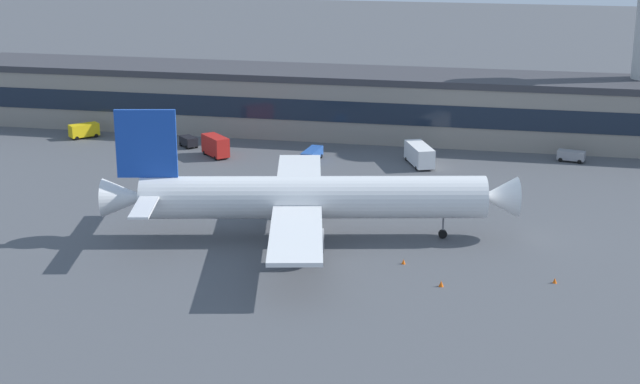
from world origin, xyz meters
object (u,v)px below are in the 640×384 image
(airliner, at_px, (306,197))
(baggage_tug, at_px, (189,141))
(traffic_cone_1, at_px, (555,280))
(crew_van, at_px, (83,130))
(stair_truck, at_px, (216,145))
(follow_me_car, at_px, (572,155))
(traffic_cone_2, at_px, (441,284))
(traffic_cone_0, at_px, (404,262))
(fuel_truck, at_px, (420,154))
(belt_loader, at_px, (312,154))

(airliner, bearing_deg, baggage_tug, 125.94)
(traffic_cone_1, bearing_deg, airliner, 163.82)
(baggage_tug, bearing_deg, crew_van, 172.75)
(airliner, bearing_deg, stair_truck, 122.96)
(airliner, xyz_separation_m, baggage_tug, (-30.58, 42.19, -4.39))
(follow_me_car, bearing_deg, traffic_cone_2, -105.67)
(baggage_tug, distance_m, traffic_cone_1, 79.78)
(baggage_tug, bearing_deg, follow_me_car, 3.20)
(crew_van, bearing_deg, airliner, -41.01)
(baggage_tug, xyz_separation_m, traffic_cone_0, (43.83, -48.65, -0.78))
(traffic_cone_1, xyz_separation_m, traffic_cone_2, (-12.45, -3.66, 0.04))
(traffic_cone_1, bearing_deg, fuel_truck, 113.38)
(airliner, bearing_deg, follow_me_car, 52.94)
(belt_loader, xyz_separation_m, traffic_cone_0, (20.74, -43.86, -0.85))
(traffic_cone_0, height_order, traffic_cone_1, traffic_cone_1)
(airliner, distance_m, belt_loader, 38.38)
(fuel_truck, bearing_deg, crew_van, 173.97)
(airliner, relative_size, traffic_cone_1, 83.87)
(airliner, relative_size, traffic_cone_2, 74.47)
(fuel_truck, distance_m, follow_me_car, 25.49)
(traffic_cone_0, relative_size, traffic_cone_1, 0.97)
(stair_truck, bearing_deg, baggage_tug, 141.29)
(crew_van, distance_m, baggage_tug, 21.18)
(airliner, height_order, follow_me_car, airliner)
(follow_me_car, bearing_deg, airliner, -127.06)
(fuel_truck, height_order, traffic_cone_1, fuel_truck)
(crew_van, height_order, traffic_cone_2, crew_van)
(fuel_truck, distance_m, traffic_cone_1, 51.47)
(airliner, xyz_separation_m, traffic_cone_1, (30.69, -8.90, -5.16))
(baggage_tug, height_order, follow_me_car, same)
(belt_loader, distance_m, stair_truck, 16.41)
(belt_loader, xyz_separation_m, baggage_tug, (-23.09, 4.79, -0.07))
(airliner, height_order, traffic_cone_1, airliner)
(airliner, relative_size, follow_me_car, 11.11)
(traffic_cone_0, distance_m, traffic_cone_2, 7.87)
(traffic_cone_0, bearing_deg, follow_me_car, 67.78)
(fuel_truck, bearing_deg, baggage_tug, 174.59)
(stair_truck, height_order, traffic_cone_1, stair_truck)
(stair_truck, xyz_separation_m, fuel_truck, (34.14, 1.51, -0.10))
(traffic_cone_0, bearing_deg, airliner, 153.99)
(traffic_cone_0, bearing_deg, belt_loader, 115.30)
(baggage_tug, distance_m, traffic_cone_2, 73.35)
(follow_me_car, relative_size, traffic_cone_1, 7.55)
(traffic_cone_1, bearing_deg, follow_me_car, 85.90)
(traffic_cone_0, relative_size, traffic_cone_2, 0.86)
(fuel_truck, distance_m, traffic_cone_0, 44.91)
(belt_loader, relative_size, stair_truck, 1.09)
(stair_truck, distance_m, traffic_cone_2, 64.90)
(fuel_truck, xyz_separation_m, follow_me_car, (24.34, 7.51, -0.79))
(stair_truck, relative_size, traffic_cone_1, 9.62)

